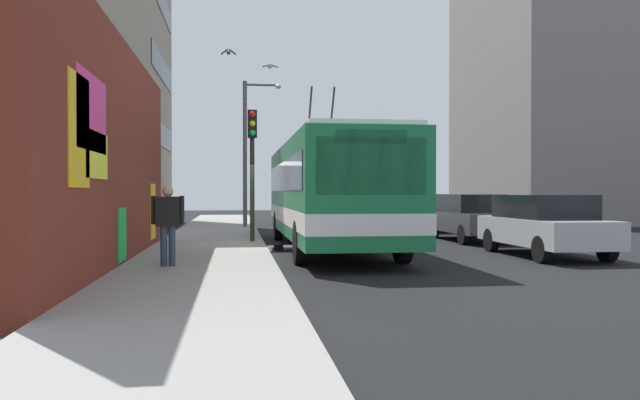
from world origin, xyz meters
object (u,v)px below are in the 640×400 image
object	(u,v)px
parked_car_silver	(544,224)
parked_car_black	(418,211)
parked_car_dark_gray	(469,216)
city_bus	(328,189)
traffic_light	(252,153)
pedestrian_near_wall	(168,219)
parked_car_navy	(383,208)
street_lamp	(249,143)

from	to	relation	value
parked_car_silver	parked_car_black	bearing A→B (deg)	-0.00
parked_car_dark_gray	parked_car_silver	bearing A→B (deg)	-180.00
city_bus	traffic_light	world-z (taller)	city_bus
parked_car_dark_gray	parked_car_black	distance (m)	6.04
city_bus	pedestrian_near_wall	xyz separation A→B (m)	(-4.91, 4.01, -0.64)
parked_car_silver	pedestrian_near_wall	world-z (taller)	pedestrian_near_wall
city_bus	parked_car_silver	world-z (taller)	city_bus
pedestrian_near_wall	traffic_light	bearing A→B (deg)	-16.79
parked_car_silver	parked_car_navy	xyz separation A→B (m)	(17.69, -0.00, 0.00)
parked_car_silver	pedestrian_near_wall	distance (m)	9.47
parked_car_black	traffic_light	size ratio (longest dim) A/B	1.22
parked_car_black	street_lamp	size ratio (longest dim) A/B	0.77
city_bus	parked_car_black	distance (m)	10.03
street_lamp	parked_car_navy	bearing A→B (deg)	-53.24
street_lamp	parked_car_dark_gray	bearing A→B (deg)	-134.19
pedestrian_near_wall	street_lamp	bearing A→B (deg)	-7.68
traffic_light	parked_car_dark_gray	bearing A→B (deg)	-80.56
city_bus	parked_car_black	world-z (taller)	city_bus
parked_car_navy	pedestrian_near_wall	world-z (taller)	pedestrian_near_wall
parked_car_silver	parked_car_navy	distance (m)	17.69
pedestrian_near_wall	street_lamp	xyz separation A→B (m)	(14.45, -1.95, 2.70)
parked_car_black	parked_car_dark_gray	bearing A→B (deg)	180.00
parked_car_black	pedestrian_near_wall	size ratio (longest dim) A/B	3.01
city_bus	parked_car_silver	bearing A→B (deg)	-117.61
city_bus	street_lamp	xyz separation A→B (m)	(9.55, 2.06, 2.06)
city_bus	traffic_light	xyz separation A→B (m)	(1.27, 2.15, 1.12)
city_bus	parked_car_black	size ratio (longest dim) A/B	2.38
parked_car_dark_gray	parked_car_navy	distance (m)	12.48
parked_car_silver	traffic_light	xyz separation A→B (m)	(3.98, 7.35, 2.03)
city_bus	traffic_light	bearing A→B (deg)	59.53
city_bus	parked_car_black	xyz separation A→B (m)	(8.53, -5.20, -0.90)
city_bus	parked_car_dark_gray	xyz separation A→B (m)	(2.49, -5.20, -0.90)
pedestrian_near_wall	street_lamp	distance (m)	14.83
city_bus	parked_car_silver	distance (m)	5.94
traffic_light	street_lamp	xyz separation A→B (m)	(8.28, -0.09, 0.94)
parked_car_dark_gray	traffic_light	size ratio (longest dim) A/B	1.13
parked_car_navy	traffic_light	distance (m)	15.68
city_bus	parked_car_navy	bearing A→B (deg)	-19.16
parked_car_silver	traffic_light	bearing A→B (deg)	61.54
parked_car_black	parked_car_silver	bearing A→B (deg)	180.00
parked_car_dark_gray	street_lamp	bearing A→B (deg)	45.81
parked_car_silver	street_lamp	size ratio (longest dim) A/B	0.69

